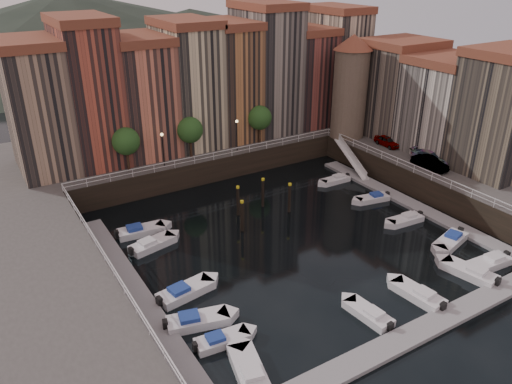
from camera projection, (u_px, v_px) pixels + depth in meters
ground at (287, 237)px, 50.46m from camera, size 200.00×200.00×0.00m
quay_far at (182, 148)px, 69.94m from camera, size 80.00×20.00×3.00m
quay_right at (483, 174)px, 61.46m from camera, size 20.00×36.00×3.00m
dock_left at (135, 291)px, 41.99m from camera, size 2.00×28.00×0.35m
dock_right at (408, 202)px, 57.24m from camera, size 2.00×28.00×0.35m
dock_near at (416, 333)px, 37.24m from camera, size 30.00×2.00×0.35m
mountains at (59, 32)px, 133.00m from camera, size 145.00×100.00×18.00m
far_terrace at (208, 81)px, 65.55m from camera, size 48.70×10.30×17.50m
right_terrace at (447, 101)px, 61.82m from camera, size 9.30×24.30×14.00m
corner_tower at (350, 85)px, 66.77m from camera, size 5.20×5.20×13.80m
promenade_trees at (195, 129)px, 61.12m from camera, size 21.20×3.20×5.20m
street_lamps at (201, 136)px, 60.80m from camera, size 10.36×0.36×4.18m
railings at (261, 186)px, 52.63m from camera, size 36.08×34.04×0.52m
gangway at (351, 157)px, 65.43m from camera, size 2.78×8.32×3.73m
mooring_pilings at (258, 202)px, 53.95m from camera, size 6.93×4.01×3.78m
boat_left_0 at (221, 340)px, 36.33m from camera, size 4.35×1.95×0.98m
boat_left_1 at (196, 321)px, 38.19m from camera, size 5.19×2.93×1.16m
boat_left_2 at (185, 292)px, 41.52m from camera, size 5.29×2.65×1.19m
boat_left_3 at (152, 244)px, 48.43m from camera, size 4.99×2.74×1.12m
boat_left_4 at (140, 231)px, 50.83m from camera, size 5.05×2.25×1.14m
boat_right_0 at (489, 263)px, 45.51m from camera, size 4.87×2.08×1.10m
boat_right_1 at (451, 241)px, 49.03m from camera, size 5.00×2.92×1.12m
boat_right_2 at (406, 220)px, 53.12m from camera, size 4.40×1.86×1.00m
boat_right_3 at (373, 198)px, 57.87m from camera, size 4.31×2.21×0.97m
boat_right_4 at (336, 180)px, 62.69m from camera, size 4.12×1.55×0.94m
boat_near_0 at (249, 372)px, 33.46m from camera, size 2.94×5.26×1.18m
boat_near_1 at (369, 314)px, 38.98m from camera, size 1.96×4.50×1.02m
boat_near_2 at (419, 295)px, 41.17m from camera, size 2.23×4.97×1.12m
boat_near_3 at (470, 272)px, 44.06m from camera, size 2.73×5.20×1.16m
car_a at (387, 142)px, 65.65m from camera, size 1.76×4.03×1.35m
car_b at (430, 164)px, 58.45m from camera, size 1.83×4.56×1.48m
car_c at (431, 158)px, 60.16m from camera, size 2.80×5.32×1.47m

